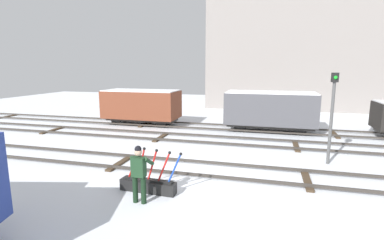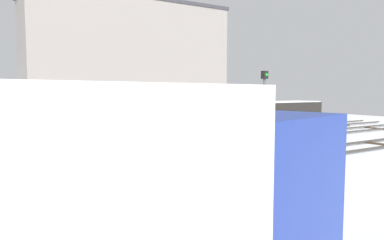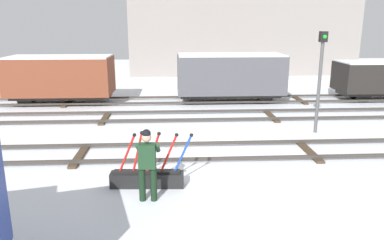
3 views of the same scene
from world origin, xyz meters
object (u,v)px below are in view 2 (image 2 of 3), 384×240
at_px(signal_post, 264,101).
at_px(freight_car_far_end, 278,113).
at_px(switch_lever_frame, 212,182).
at_px(rail_worker, 230,161).
at_px(freight_car_back_track, 164,115).
at_px(delivery_truck, 94,223).

relative_size(signal_post, freight_car_far_end, 0.57).
xyz_separation_m(switch_lever_frame, rail_worker, (0.05, -0.73, 0.70)).
bearing_deg(freight_car_back_track, signal_post, -67.02).
xyz_separation_m(switch_lever_frame, delivery_truck, (-4.48, -4.71, 1.33)).
bearing_deg(delivery_truck, freight_car_back_track, 47.20).
height_order(switch_lever_frame, freight_car_back_track, freight_car_back_track).
bearing_deg(switch_lever_frame, delivery_truck, -130.73).
distance_m(freight_car_far_end, freight_car_back_track, 8.80).
bearing_deg(freight_car_far_end, delivery_truck, -138.41).
relative_size(switch_lever_frame, signal_post, 0.56).
relative_size(switch_lever_frame, freight_car_back_track, 0.39).
height_order(switch_lever_frame, rail_worker, rail_worker).
xyz_separation_m(delivery_truck, freight_car_back_track, (8.05, 14.65, -0.20)).
relative_size(switch_lever_frame, delivery_truck, 0.35).
height_order(signal_post, freight_car_far_end, signal_post).
relative_size(delivery_truck, freight_car_far_end, 0.90).
height_order(rail_worker, freight_car_far_end, freight_car_far_end).
height_order(switch_lever_frame, delivery_truck, delivery_truck).
bearing_deg(freight_car_back_track, rail_worker, -107.82).
relative_size(rail_worker, signal_post, 0.47).
xyz_separation_m(signal_post, freight_car_back_track, (-2.32, 5.59, -0.86)).
bearing_deg(switch_lever_frame, freight_car_back_track, 73.13).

